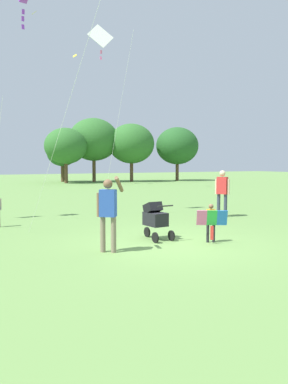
{
  "coord_description": "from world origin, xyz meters",
  "views": [
    {
      "loc": [
        -5.16,
        -8.53,
        2.1
      ],
      "look_at": [
        -0.38,
        0.74,
        1.3
      ],
      "focal_mm": 36.56,
      "sensor_mm": 36.0,
      "label": 1
    }
  ],
  "objects_px": {
    "person_adult_flyer": "(108,208)",
    "person_couple_left": "(222,189)",
    "child_with_butterfly_kite": "(211,220)",
    "stroller": "(155,217)",
    "kite_blue_high": "(101,42)"
  },
  "relations": [
    {
      "from": "person_adult_flyer",
      "to": "stroller",
      "type": "bearing_deg",
      "value": 26.12
    },
    {
      "from": "person_adult_flyer",
      "to": "person_couple_left",
      "type": "relative_size",
      "value": 1.0
    },
    {
      "from": "person_couple_left",
      "to": "child_with_butterfly_kite",
      "type": "bearing_deg",
      "value": -131.76
    },
    {
      "from": "child_with_butterfly_kite",
      "to": "kite_blue_high",
      "type": "relative_size",
      "value": 0.13
    },
    {
      "from": "child_with_butterfly_kite",
      "to": "stroller",
      "type": "relative_size",
      "value": 0.92
    },
    {
      "from": "person_adult_flyer",
      "to": "kite_blue_high",
      "type": "xyz_separation_m",
      "value": [
        2.34,
        6.39,
        5.77
      ]
    },
    {
      "from": "person_adult_flyer",
      "to": "person_couple_left",
      "type": "bearing_deg",
      "value": 29.88
    },
    {
      "from": "stroller",
      "to": "person_adult_flyer",
      "type": "bearing_deg",
      "value": -153.88
    },
    {
      "from": "child_with_butterfly_kite",
      "to": "kite_blue_high",
      "type": "distance_m",
      "value": 9.06
    },
    {
      "from": "person_adult_flyer",
      "to": "person_couple_left",
      "type": "distance_m",
      "value": 7.07
    },
    {
      "from": "kite_blue_high",
      "to": "stroller",
      "type": "bearing_deg",
      "value": -96.6
    },
    {
      "from": "kite_blue_high",
      "to": "person_couple_left",
      "type": "distance_m",
      "value": 7.45
    },
    {
      "from": "person_adult_flyer",
      "to": "kite_blue_high",
      "type": "distance_m",
      "value": 8.92
    },
    {
      "from": "child_with_butterfly_kite",
      "to": "person_couple_left",
      "type": "height_order",
      "value": "person_couple_left"
    },
    {
      "from": "person_adult_flyer",
      "to": "kite_blue_high",
      "type": "relative_size",
      "value": 0.24
    }
  ]
}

